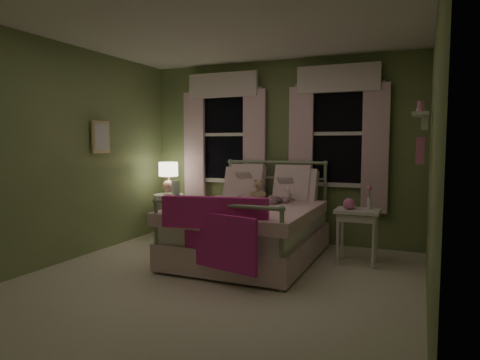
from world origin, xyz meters
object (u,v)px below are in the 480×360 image
at_px(child_left, 243,179).
at_px(nightstand_left, 169,209).
at_px(table_lamp, 168,174).
at_px(child_right, 283,180).
at_px(teddy_bear, 259,192).
at_px(nightstand_right, 358,218).
at_px(bed, 251,227).

height_order(child_left, nightstand_left, child_left).
relative_size(child_left, table_lamp, 1.60).
xyz_separation_m(child_right, teddy_bear, (-0.28, -0.16, -0.15)).
relative_size(child_left, nightstand_right, 1.15).
relative_size(teddy_bear, nightstand_left, 0.45).
relative_size(bed, child_left, 2.76).
bearing_deg(nightstand_left, child_left, -9.13).
height_order(child_right, nightstand_left, child_right).
distance_m(nightstand_left, table_lamp, 0.54).
height_order(bed, table_lamp, bed).
bearing_deg(nightstand_left, teddy_bear, -13.06).
relative_size(bed, teddy_bear, 6.92).
bearing_deg(table_lamp, nightstand_right, -7.60).
distance_m(child_right, nightstand_left, 1.95).
bearing_deg(child_right, teddy_bear, 41.07).
bearing_deg(table_lamp, child_right, -6.42).
xyz_separation_m(child_left, table_lamp, (-1.31, 0.21, 0.02)).
bearing_deg(nightstand_right, child_left, 173.72).
xyz_separation_m(bed, teddy_bear, (-0.00, 0.26, 0.41)).
xyz_separation_m(child_left, nightstand_left, (-1.31, 0.21, -0.52)).
distance_m(child_left, table_lamp, 1.33).
bearing_deg(child_right, nightstand_right, -178.30).
relative_size(child_right, nightstand_left, 1.15).
bearing_deg(teddy_bear, nightstand_right, -0.42).
height_order(bed, child_left, child_left).
height_order(child_left, nightstand_right, child_left).
bearing_deg(bed, table_lamp, 158.33).
bearing_deg(nightstand_left, child_right, -6.42).
bearing_deg(nightstand_left, bed, -21.67).
bearing_deg(child_left, nightstand_right, 154.05).
bearing_deg(bed, child_left, 123.60).
height_order(bed, nightstand_right, bed).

